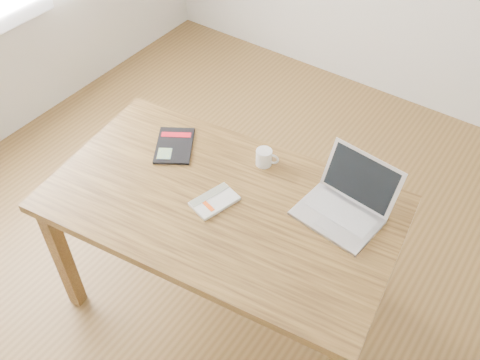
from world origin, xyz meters
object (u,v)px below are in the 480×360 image
Objects in this scene: white_guidebook at (215,201)px; laptop at (346,203)px; desk at (222,215)px; coffee_mug at (264,157)px; black_guidebook at (174,145)px.

laptop reaches higher than white_guidebook.
desk is 0.52m from laptop.
coffee_mug is (0.02, 0.29, 0.13)m from desk.
white_guidebook is 0.53m from laptop.
desk is at bearing 69.73° from white_guidebook.
desk is 0.31m from coffee_mug.
desk is at bearing -53.70° from black_guidebook.
coffee_mug is at bearing 98.55° from white_guidebook.
laptop is 0.42m from coffee_mug.
laptop is at bearing -26.08° from black_guidebook.
white_guidebook is 2.07× the size of coffee_mug.
desk is at bearing -145.14° from laptop.
desk is 0.10m from white_guidebook.
coffee_mug is (-0.42, 0.05, -0.01)m from laptop.
white_guidebook is at bearing -143.72° from laptop.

